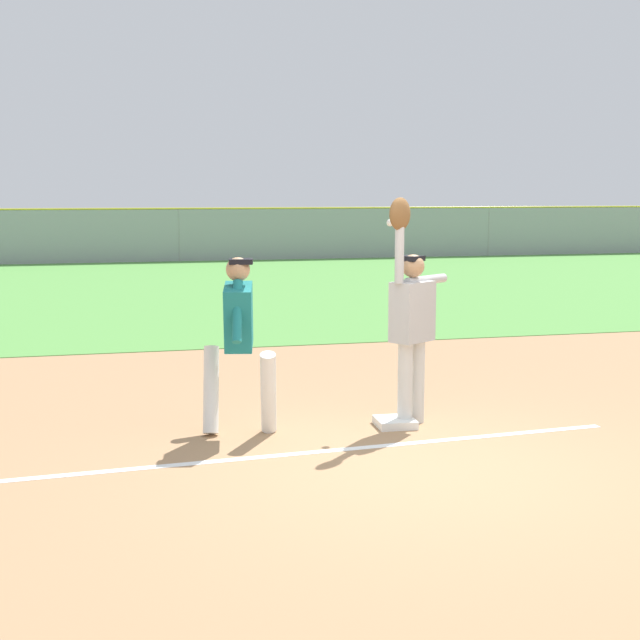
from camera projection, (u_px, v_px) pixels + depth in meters
ground_plane at (412, 467)px, 7.60m from camera, size 72.97×72.97×0.00m
outfield_grass at (209, 288)px, 21.77m from camera, size 44.94×17.17×0.01m
first_base at (395, 422)px, 8.92m from camera, size 0.40×0.40×0.08m
fielder at (411, 315)px, 8.85m from camera, size 0.81×0.59×2.28m
runner at (239, 333)px, 8.51m from camera, size 0.75×0.84×1.72m
baseball at (390, 223)px, 9.04m from camera, size 0.07×0.07×0.07m
outfield_fence at (179, 235)px, 29.89m from camera, size 45.02×0.08×1.81m
parked_car_blue at (132, 237)px, 33.02m from camera, size 4.57×2.47×1.25m
parked_car_white at (270, 236)px, 33.46m from camera, size 4.55×2.41×1.25m
parked_car_silver at (386, 235)px, 34.81m from camera, size 4.40×2.12×1.25m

